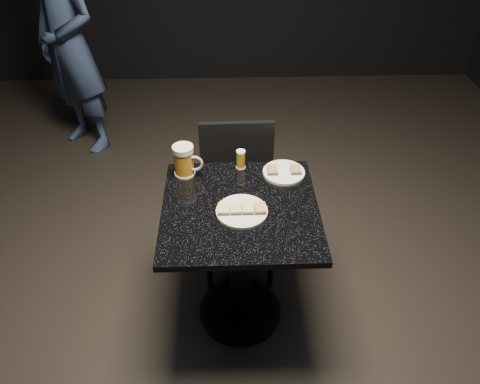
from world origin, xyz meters
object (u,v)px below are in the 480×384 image
(table, at_px, (240,246))
(beer_tumbler, at_px, (241,159))
(plate_large, at_px, (242,211))
(patron, at_px, (69,45))
(plate_small, at_px, (284,173))
(beer_mug, at_px, (184,161))
(chair, at_px, (238,192))

(table, bearing_deg, beer_tumbler, 87.51)
(plate_large, height_order, patron, patron)
(plate_small, xyz_separation_m, patron, (-1.41, 1.53, 0.07))
(plate_large, relative_size, patron, 0.14)
(beer_mug, relative_size, beer_tumbler, 1.61)
(beer_tumbler, bearing_deg, plate_large, -91.23)
(plate_small, xyz_separation_m, beer_mug, (-0.48, 0.01, 0.07))
(beer_tumbler, height_order, chair, chair)
(table, distance_m, chair, 0.43)
(plate_large, xyz_separation_m, patron, (-1.19, 1.82, 0.07))
(table, relative_size, chair, 0.86)
(beer_mug, bearing_deg, patron, 121.42)
(patron, bearing_deg, table, -18.31)
(plate_small, bearing_deg, chair, 140.81)
(beer_tumbler, bearing_deg, chair, 95.42)
(plate_small, distance_m, patron, 2.08)
(table, bearing_deg, plate_large, -81.13)
(plate_large, distance_m, patron, 2.18)
(patron, relative_size, beer_tumbler, 16.94)
(patron, distance_m, table, 2.16)
(plate_large, distance_m, plate_small, 0.36)
(plate_small, bearing_deg, beer_mug, 178.39)
(beer_mug, xyz_separation_m, chair, (0.26, 0.17, -0.33))
(patron, relative_size, chair, 1.91)
(plate_small, xyz_separation_m, chair, (-0.22, 0.18, -0.26))
(plate_small, xyz_separation_m, beer_tumbler, (-0.21, 0.06, 0.04))
(chair, bearing_deg, beer_mug, -147.51)
(chair, bearing_deg, plate_large, -89.51)
(patron, relative_size, beer_mug, 10.51)
(beer_mug, height_order, chair, beer_mug)
(plate_large, relative_size, plate_small, 1.11)
(table, bearing_deg, plate_small, 48.02)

